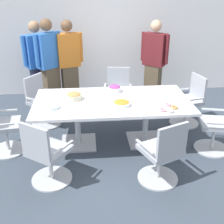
{
  "coord_description": "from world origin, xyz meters",
  "views": [
    {
      "loc": [
        -0.36,
        -3.95,
        2.43
      ],
      "look_at": [
        0.0,
        0.0,
        0.55
      ],
      "focal_mm": 44.7,
      "sensor_mm": 36.0,
      "label": 1
    }
  ],
  "objects": [
    {
      "name": "back_wall",
      "position": [
        0.0,
        2.4,
        1.4
      ],
      "size": [
        8.0,
        0.1,
        2.8
      ],
      "primitive_type": "cube",
      "color": "white",
      "rests_on": "ground"
    },
    {
      "name": "office_chair_2",
      "position": [
        -1.69,
        -0.11,
        0.41
      ],
      "size": [
        0.6,
        0.6,
        0.91
      ],
      "rotation": [
        0.0,
        0.0,
        -1.45
      ],
      "color": "silver",
      "rests_on": "ground"
    },
    {
      "name": "person_standing_0",
      "position": [
        -1.36,
        1.72,
        0.9
      ],
      "size": [
        0.54,
        0.44,
        1.73
      ],
      "rotation": [
        0.0,
        0.0,
        -2.51
      ],
      "color": "#232842",
      "rests_on": "ground"
    },
    {
      "name": "person_standing_1",
      "position": [
        -1.11,
        1.55,
        0.94
      ],
      "size": [
        0.51,
        0.47,
        1.79
      ],
      "rotation": [
        0.0,
        0.0,
        -2.41
      ],
      "color": "brown",
      "rests_on": "ground"
    },
    {
      "name": "conference_table",
      "position": [
        0.0,
        0.0,
        0.63
      ],
      "size": [
        2.4,
        1.2,
        0.75
      ],
      "color": "silver",
      "rests_on": "ground"
    },
    {
      "name": "person_standing_2",
      "position": [
        -0.73,
        1.67,
        0.91
      ],
      "size": [
        0.6,
        0.35,
        1.75
      ],
      "rotation": [
        0.0,
        0.0,
        -2.81
      ],
      "color": "brown",
      "rests_on": "ground"
    },
    {
      "name": "office_chair_4",
      "position": [
        0.55,
        -1.04,
        0.41
      ],
      "size": [
        0.71,
        0.71,
        0.91
      ],
      "rotation": [
        0.0,
        0.0,
        0.4
      ],
      "color": "silver",
      "rests_on": "ground"
    },
    {
      "name": "snack_bowl_chips_orange",
      "position": [
        0.12,
        -0.22,
        0.79
      ],
      "size": [
        0.26,
        0.26,
        0.08
      ],
      "color": "white",
      "rests_on": "conference_table"
    },
    {
      "name": "office_chair_0",
      "position": [
        0.21,
        1.1,
        0.41
      ],
      "size": [
        0.62,
        0.62,
        0.91
      ],
      "rotation": [
        0.0,
        0.0,
        -3.31
      ],
      "color": "silver",
      "rests_on": "ground"
    },
    {
      "name": "donut_platter",
      "position": [
        0.75,
        -0.4,
        0.77
      ],
      "size": [
        0.32,
        0.32,
        0.04
      ],
      "color": "white",
      "rests_on": "conference_table"
    },
    {
      "name": "plate_stack",
      "position": [
        -0.88,
        -0.22,
        0.77
      ],
      "size": [
        0.19,
        0.19,
        0.04
      ],
      "color": "white",
      "rests_on": "conference_table"
    },
    {
      "name": "snack_bowl_candy_mix",
      "position": [
        0.08,
        0.36,
        0.81
      ],
      "size": [
        0.21,
        0.21,
        0.12
      ],
      "color": "white",
      "rests_on": "conference_table"
    },
    {
      "name": "office_chair_5",
      "position": [
        1.6,
        -0.37,
        0.41
      ],
      "size": [
        0.65,
        0.65,
        0.91
      ],
      "rotation": [
        0.0,
        0.0,
        1.35
      ],
      "color": "silver",
      "rests_on": "ground"
    },
    {
      "name": "office_chair_1",
      "position": [
        -1.2,
        0.78,
        0.41
      ],
      "size": [
        0.75,
        0.75,
        0.91
      ],
      "rotation": [
        0.0,
        0.0,
        -2.15
      ],
      "color": "silver",
      "rests_on": "ground"
    },
    {
      "name": "ground_plane",
      "position": [
        0.0,
        0.0,
        -0.01
      ],
      "size": [
        10.0,
        10.0,
        0.01
      ],
      "primitive_type": "cube",
      "color": "#3D4754"
    },
    {
      "name": "snack_bowl_cookies",
      "position": [
        -0.58,
        0.09,
        0.81
      ],
      "size": [
        0.24,
        0.24,
        0.12
      ],
      "color": "beige",
      "rests_on": "conference_table"
    },
    {
      "name": "office_chair_6",
      "position": [
        1.46,
        0.56,
        0.41
      ],
      "size": [
        0.65,
        0.65,
        0.91
      ],
      "rotation": [
        0.0,
        0.0,
        -4.48
      ],
      "color": "silver",
      "rests_on": "ground"
    },
    {
      "name": "office_chair_3",
      "position": [
        -0.92,
        -0.93,
        0.41
      ],
      "size": [
        0.75,
        0.75,
        0.91
      ],
      "rotation": [
        0.0,
        0.0,
        -0.61
      ],
      "color": "silver",
      "rests_on": "ground"
    },
    {
      "name": "person_standing_3",
      "position": [
        1.02,
        1.63,
        0.9
      ],
      "size": [
        0.53,
        0.45,
        1.73
      ],
      "rotation": [
        0.0,
        0.0,
        -3.81
      ],
      "color": "brown",
      "rests_on": "ground"
    }
  ]
}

